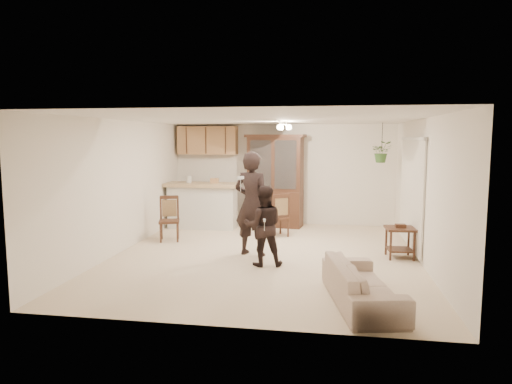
# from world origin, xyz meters

# --- Properties ---
(floor) EXTENTS (6.50, 6.50, 0.00)m
(floor) POSITION_xyz_m (0.00, 0.00, 0.00)
(floor) COLOR beige
(floor) RESTS_ON ground
(ceiling) EXTENTS (5.50, 6.50, 0.02)m
(ceiling) POSITION_xyz_m (0.00, 0.00, 2.50)
(ceiling) COLOR white
(ceiling) RESTS_ON wall_back
(wall_back) EXTENTS (5.50, 0.02, 2.50)m
(wall_back) POSITION_xyz_m (0.00, 3.25, 1.25)
(wall_back) COLOR white
(wall_back) RESTS_ON ground
(wall_front) EXTENTS (5.50, 0.02, 2.50)m
(wall_front) POSITION_xyz_m (0.00, -3.25, 1.25)
(wall_front) COLOR white
(wall_front) RESTS_ON ground
(wall_left) EXTENTS (0.02, 6.50, 2.50)m
(wall_left) POSITION_xyz_m (-2.75, 0.00, 1.25)
(wall_left) COLOR white
(wall_left) RESTS_ON ground
(wall_right) EXTENTS (0.02, 6.50, 2.50)m
(wall_right) POSITION_xyz_m (2.75, 0.00, 1.25)
(wall_right) COLOR white
(wall_right) RESTS_ON ground
(breakfast_bar) EXTENTS (1.60, 0.55, 1.00)m
(breakfast_bar) POSITION_xyz_m (-1.85, 2.35, 0.50)
(breakfast_bar) COLOR silver
(breakfast_bar) RESTS_ON floor
(bar_top) EXTENTS (1.75, 0.70, 0.08)m
(bar_top) POSITION_xyz_m (-1.85, 2.35, 1.05)
(bar_top) COLOR tan
(bar_top) RESTS_ON breakfast_bar
(upper_cabinets) EXTENTS (1.50, 0.34, 0.70)m
(upper_cabinets) POSITION_xyz_m (-1.90, 3.07, 2.10)
(upper_cabinets) COLOR #9C6C44
(upper_cabinets) RESTS_ON wall_back
(vertical_blinds) EXTENTS (0.06, 2.30, 2.10)m
(vertical_blinds) POSITION_xyz_m (2.71, 0.90, 1.10)
(vertical_blinds) COLOR silver
(vertical_blinds) RESTS_ON wall_right
(ceiling_fixture) EXTENTS (0.36, 0.36, 0.20)m
(ceiling_fixture) POSITION_xyz_m (0.20, 1.20, 2.40)
(ceiling_fixture) COLOR beige
(ceiling_fixture) RESTS_ON ceiling
(hanging_plant) EXTENTS (0.43, 0.37, 0.48)m
(hanging_plant) POSITION_xyz_m (2.30, 2.40, 1.85)
(hanging_plant) COLOR #285421
(hanging_plant) RESTS_ON ceiling
(plant_cord) EXTENTS (0.01, 0.01, 0.65)m
(plant_cord) POSITION_xyz_m (2.30, 2.40, 2.17)
(plant_cord) COLOR black
(plant_cord) RESTS_ON ceiling
(sofa) EXTENTS (1.08, 1.98, 0.73)m
(sofa) POSITION_xyz_m (1.60, -2.23, 0.37)
(sofa) COLOR beige
(sofa) RESTS_ON floor
(adult) EXTENTS (0.75, 0.60, 1.80)m
(adult) POSITION_xyz_m (-0.24, 0.01, 0.90)
(adult) COLOR black
(adult) RESTS_ON floor
(child) EXTENTS (0.74, 0.63, 1.35)m
(child) POSITION_xyz_m (0.06, -0.64, 0.68)
(child) COLOR black
(child) RESTS_ON floor
(china_hutch) EXTENTS (1.48, 0.73, 2.24)m
(china_hutch) POSITION_xyz_m (-0.15, 2.85, 1.11)
(china_hutch) COLOR #352013
(china_hutch) RESTS_ON floor
(side_table) EXTENTS (0.55, 0.55, 0.62)m
(side_table) POSITION_xyz_m (2.44, 0.23, 0.29)
(side_table) COLOR #352013
(side_table) RESTS_ON floor
(chair_bar) EXTENTS (0.52, 0.52, 0.94)m
(chair_bar) POSITION_xyz_m (-2.17, 0.89, 0.27)
(chair_bar) COLOR #352013
(chair_bar) RESTS_ON floor
(chair_hutch_left) EXTENTS (0.73, 0.73, 1.19)m
(chair_hutch_left) POSITION_xyz_m (-0.53, 2.84, 0.34)
(chair_hutch_left) COLOR #352013
(chair_hutch_left) RESTS_ON floor
(chair_hutch_right) EXTENTS (0.59, 0.59, 0.96)m
(chair_hutch_right) POSITION_xyz_m (0.03, 1.70, 0.27)
(chair_hutch_right) COLOR #352013
(chair_hutch_right) RESTS_ON floor
(controller_adult) EXTENTS (0.10, 0.17, 0.05)m
(controller_adult) POSITION_xyz_m (-0.37, -0.42, 1.47)
(controller_adult) COLOR white
(controller_adult) RESTS_ON adult
(controller_child) EXTENTS (0.06, 0.12, 0.04)m
(controller_child) POSITION_xyz_m (0.13, -0.96, 0.84)
(controller_child) COLOR white
(controller_child) RESTS_ON child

